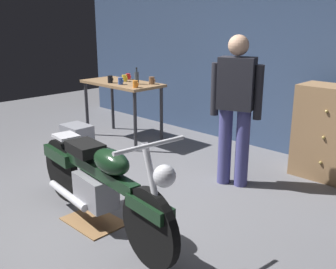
% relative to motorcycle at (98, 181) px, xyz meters
% --- Properties ---
extents(ground_plane, '(12.00, 12.00, 0.00)m').
position_rel_motorcycle_xyz_m(ground_plane, '(-0.13, 0.28, -0.45)').
color(ground_plane, slate).
extents(back_wall, '(8.00, 0.12, 3.10)m').
position_rel_motorcycle_xyz_m(back_wall, '(-0.13, 3.08, 1.10)').
color(back_wall, '#384C70').
rests_on(back_wall, ground_plane).
extents(workbench, '(1.30, 0.64, 0.90)m').
position_rel_motorcycle_xyz_m(workbench, '(-1.97, 1.90, 0.34)').
color(workbench, '#99724C').
rests_on(workbench, ground_plane).
extents(motorcycle, '(2.18, 0.60, 1.00)m').
position_rel_motorcycle_xyz_m(motorcycle, '(0.00, 0.00, 0.00)').
color(motorcycle, black).
rests_on(motorcycle, ground_plane).
extents(person_standing, '(0.54, 0.34, 1.67)m').
position_rel_motorcycle_xyz_m(person_standing, '(0.29, 1.64, 0.48)').
color(person_standing, '#484788').
rests_on(person_standing, ground_plane).
extents(wooden_dresser, '(0.80, 0.47, 1.10)m').
position_rel_motorcycle_xyz_m(wooden_dresser, '(1.00, 2.58, 0.10)').
color(wooden_dresser, '#99724C').
rests_on(wooden_dresser, ground_plane).
extents(drip_tray, '(0.56, 0.40, 0.01)m').
position_rel_motorcycle_xyz_m(drip_tray, '(-0.12, 0.01, -0.44)').
color(drip_tray, olive).
rests_on(drip_tray, ground_plane).
extents(storage_bin, '(0.44, 0.32, 0.34)m').
position_rel_motorcycle_xyz_m(storage_bin, '(-2.12, 1.15, -0.28)').
color(storage_bin, gray).
rests_on(storage_bin, ground_plane).
extents(mug_orange_travel, '(0.11, 0.07, 0.10)m').
position_rel_motorcycle_xyz_m(mug_orange_travel, '(-1.44, 1.71, 0.50)').
color(mug_orange_travel, orange).
rests_on(mug_orange_travel, workbench).
extents(mug_black_matte, '(0.11, 0.07, 0.11)m').
position_rel_motorcycle_xyz_m(mug_black_matte, '(-2.03, 1.73, 0.51)').
color(mug_black_matte, black).
rests_on(mug_black_matte, workbench).
extents(mug_brown_stoneware, '(0.12, 0.08, 0.11)m').
position_rel_motorcycle_xyz_m(mug_brown_stoneware, '(-1.50, 2.08, 0.50)').
color(mug_brown_stoneware, brown).
rests_on(mug_brown_stoneware, workbench).
extents(mug_yellow_tall, '(0.11, 0.08, 0.10)m').
position_rel_motorcycle_xyz_m(mug_yellow_tall, '(-1.98, 1.97, 0.50)').
color(mug_yellow_tall, yellow).
rests_on(mug_yellow_tall, workbench).
extents(mug_blue_enamel, '(0.10, 0.07, 0.10)m').
position_rel_motorcycle_xyz_m(mug_blue_enamel, '(-1.81, 1.74, 0.50)').
color(mug_blue_enamel, '#2D51AD').
rests_on(mug_blue_enamel, workbench).
extents(mug_red_diner, '(0.11, 0.07, 0.09)m').
position_rel_motorcycle_xyz_m(mug_red_diner, '(-2.11, 2.14, 0.50)').
color(mug_red_diner, red).
rests_on(mug_red_diner, workbench).
extents(bottle, '(0.06, 0.06, 0.24)m').
position_rel_motorcycle_xyz_m(bottle, '(-1.66, 1.93, 0.55)').
color(bottle, '#3F4C59').
rests_on(bottle, workbench).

